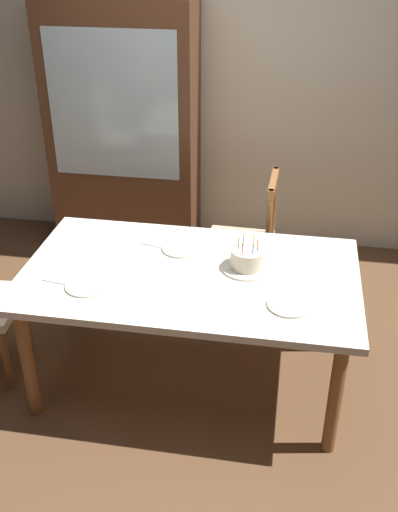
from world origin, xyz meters
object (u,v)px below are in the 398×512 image
Objects in this scene: plate_near_guest at (290,305)px; birthday_cake at (247,260)px; dining_table at (190,284)px; china_cabinet at (124,131)px; chair_spindle_back at (244,245)px; plate_near_celebrant at (87,285)px; plate_far_side at (182,248)px.

birthday_cake is at bearing 126.86° from plate_near_guest.
china_cabinet reaches higher than dining_table.
plate_near_guest is 1.14m from chair_spindle_back.
birthday_cake is (0.30, 0.09, 0.13)m from dining_table.
dining_table is 8.08× the size of plate_near_celebrant.
dining_table is at bearing -63.09° from china_cabinet.
china_cabinet is at bearing 99.59° from plate_near_celebrant.
plate_near_celebrant is 1.83m from china_cabinet.
chair_spindle_back is (-0.32, 1.06, -0.28)m from plate_near_guest.
plate_near_guest is at bearing -53.47° from china_cabinet.
chair_spindle_back reaches higher than plate_far_side.
plate_near_guest is at bearing -73.07° from chair_spindle_back.
dining_table is 0.55m from plate_near_celebrant.
dining_table is 0.59m from plate_near_guest.
dining_table is at bearing 156.71° from plate_near_guest.
birthday_cake is 1.27× the size of plate_far_side.
china_cabinet is at bearing 116.91° from dining_table.
plate_near_guest is at bearing -53.14° from birthday_cake.
dining_table is at bearing -163.70° from birthday_cake.
birthday_cake is 1.27× the size of plate_near_guest.
plate_far_side is 1.52m from china_cabinet.
chair_spindle_back reaches higher than dining_table.
plate_near_celebrant is 1.02m from plate_near_guest.
chair_spindle_back is (0.30, 0.60, -0.28)m from plate_far_side.
china_cabinet is at bearing 126.53° from plate_near_guest.
chair_spindle_back is (-0.09, 0.74, -0.32)m from birthday_cake.
plate_near_celebrant reaches higher than dining_table.
chair_spindle_back is 1.33m from china_cabinet.
plate_near_guest is at bearing -36.43° from plate_far_side.
chair_spindle_back is 0.50× the size of china_cabinet.
dining_table is at bearing 25.16° from plate_near_celebrant.
plate_far_side is 0.73m from chair_spindle_back.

